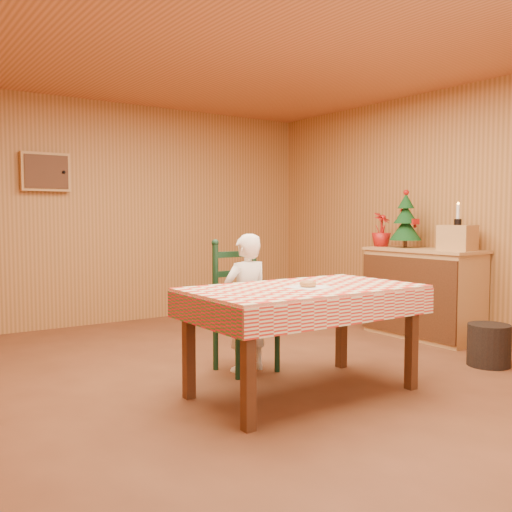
{
  "coord_description": "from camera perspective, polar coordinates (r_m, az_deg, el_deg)",
  "views": [
    {
      "loc": [
        -2.58,
        -3.52,
        1.27
      ],
      "look_at": [
        0.0,
        0.2,
        0.95
      ],
      "focal_mm": 40.0,
      "sensor_mm": 36.0,
      "label": 1
    }
  ],
  "objects": [
    {
      "name": "candle_set",
      "position": [
        5.92,
        19.54,
        3.56
      ],
      "size": [
        0.07,
        0.07,
        0.22
      ],
      "color": "black",
      "rests_on": "crate"
    },
    {
      "name": "ladder_chair",
      "position": [
        4.71,
        -1.38,
        -5.32
      ],
      "size": [
        0.44,
        0.4,
        1.08
      ],
      "color": "black",
      "rests_on": "ground"
    },
    {
      "name": "crate",
      "position": [
        5.92,
        19.5,
        1.72
      ],
      "size": [
        0.36,
        0.36,
        0.25
      ],
      "primitive_type": "cube",
      "rotation": [
        0.0,
        0.0,
        0.21
      ],
      "color": "tan",
      "rests_on": "shelf_unit"
    },
    {
      "name": "christmas_tree",
      "position": [
        6.32,
        14.74,
        3.36
      ],
      "size": [
        0.34,
        0.34,
        0.62
      ],
      "color": "#502A15",
      "rests_on": "shelf_unit"
    },
    {
      "name": "ground",
      "position": [
        4.54,
        1.47,
        -12.19
      ],
      "size": [
        6.0,
        6.0,
        0.0
      ],
      "primitive_type": "plane",
      "color": "brown",
      "rests_on": "ground"
    },
    {
      "name": "seated_child",
      "position": [
        4.66,
        -0.99,
        -4.7
      ],
      "size": [
        0.41,
        0.27,
        1.12
      ],
      "primitive_type": "imported",
      "rotation": [
        0.0,
        0.0,
        3.14
      ],
      "color": "white",
      "rests_on": "ground"
    },
    {
      "name": "storage_bin",
      "position": [
        5.27,
        22.26,
        -8.24
      ],
      "size": [
        0.36,
        0.36,
        0.35
      ],
      "primitive_type": "cylinder",
      "rotation": [
        0.0,
        0.0,
        -0.02
      ],
      "color": "black",
      "rests_on": "ground"
    },
    {
      "name": "donut",
      "position": [
        4.01,
        5.22,
        -2.8
      ],
      "size": [
        0.14,
        0.14,
        0.04
      ],
      "primitive_type": "torus",
      "rotation": [
        0.0,
        0.0,
        0.23
      ],
      "color": "#BE7E44",
      "rests_on": "napkin"
    },
    {
      "name": "flower_arrangement",
      "position": [
        6.48,
        12.42,
        2.6
      ],
      "size": [
        0.25,
        0.25,
        0.38
      ],
      "primitive_type": "imported",
      "rotation": [
        0.0,
        0.0,
        0.2
      ],
      "color": "#A0110E",
      "rests_on": "shelf_unit"
    },
    {
      "name": "cabin_walls",
      "position": [
        4.83,
        -2.31,
        10.64
      ],
      "size": [
        5.1,
        6.05,
        2.65
      ],
      "color": "#B17840",
      "rests_on": "ground"
    },
    {
      "name": "dining_table",
      "position": [
        4.06,
        4.76,
        -4.22
      ],
      "size": [
        1.66,
        0.96,
        0.77
      ],
      "color": "#502A15",
      "rests_on": "ground"
    },
    {
      "name": "napkin",
      "position": [
        4.01,
        5.22,
        -3.11
      ],
      "size": [
        0.31,
        0.31,
        0.0
      ],
      "primitive_type": "cube",
      "rotation": [
        0.0,
        0.0,
        0.23
      ],
      "color": "white",
      "rests_on": "dining_table"
    },
    {
      "name": "shelf_unit",
      "position": [
        6.21,
        16.32,
        -3.57
      ],
      "size": [
        0.54,
        1.24,
        0.93
      ],
      "color": "tan",
      "rests_on": "ground"
    }
  ]
}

